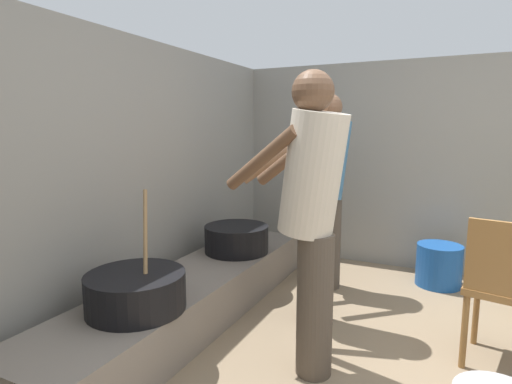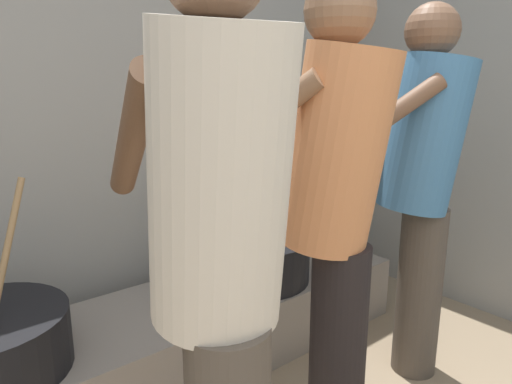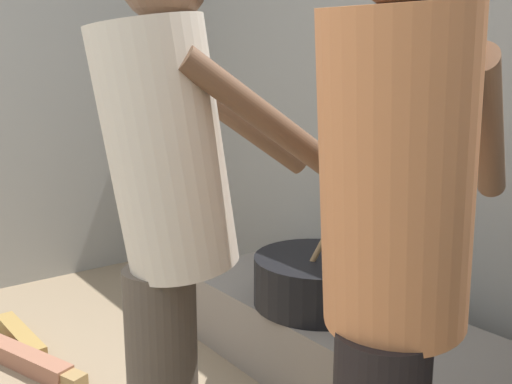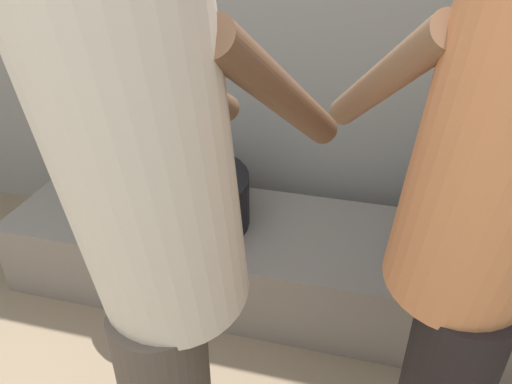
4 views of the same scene
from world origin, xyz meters
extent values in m
cube|color=gray|center=(0.00, 2.35, 1.00)|extent=(4.83, 0.20, 2.00)
cylinder|color=black|center=(-0.25, 1.79, 0.44)|extent=(0.56, 0.56, 0.21)
cylinder|color=#937047|center=(-0.15, 1.79, 0.75)|extent=(0.22, 0.17, 0.51)
cylinder|color=#D17F4C|center=(0.71, 1.06, 1.12)|extent=(0.43, 0.47, 0.68)
cylinder|color=brown|center=(0.73, 1.33, 1.19)|extent=(0.26, 0.47, 0.37)
cylinder|color=brown|center=(0.49, 1.22, 1.19)|extent=(0.26, 0.47, 0.37)
cylinder|color=beige|center=(0.11, 0.87, 1.13)|extent=(0.39, 0.45, 0.68)
cylinder|color=brown|center=(0.31, 1.07, 1.20)|extent=(0.19, 0.49, 0.37)
cylinder|color=brown|center=(0.05, 1.14, 1.20)|extent=(0.19, 0.49, 0.37)
cube|color=#976049|center=(-1.11, 0.74, 0.04)|extent=(0.63, 0.29, 0.09)
cube|color=olive|center=(-1.04, 0.76, 0.04)|extent=(0.66, 0.30, 0.08)
cube|color=olive|center=(-1.33, 0.79, 0.04)|extent=(0.54, 0.11, 0.08)
camera|label=1|loc=(-1.96, 0.20, 1.36)|focal=28.94mm
camera|label=2|loc=(-0.43, 0.08, 1.33)|focal=32.55mm
camera|label=3|loc=(1.37, 0.20, 1.30)|focal=37.92mm
camera|label=4|loc=(0.48, 0.20, 1.52)|focal=34.38mm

